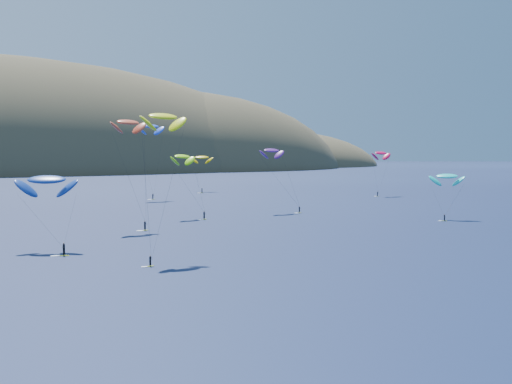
{
  "coord_description": "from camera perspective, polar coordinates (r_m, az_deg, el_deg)",
  "views": [
    {
      "loc": [
        -70.37,
        -44.74,
        17.7
      ],
      "look_at": [
        0.27,
        80.0,
        9.0
      ],
      "focal_mm": 50.0,
      "sensor_mm": 36.0,
      "label": 1
    }
  ],
  "objects": [
    {
      "name": "kitesurfer_9",
      "position": [
        161.09,
        -10.21,
        5.5
      ],
      "size": [
        9.21,
        9.74,
        25.99
      ],
      "rotation": [
        0.0,
        0.0,
        0.24
      ],
      "color": "#B1C415",
      "rests_on": "ground"
    },
    {
      "name": "kitesurfer_4",
      "position": [
        254.2,
        -8.45,
        5.23
      ],
      "size": [
        10.92,
        6.49,
        28.57
      ],
      "rotation": [
        0.0,
        0.0,
        0.17
      ],
      "color": "#B1C415",
      "rests_on": "ground"
    },
    {
      "name": "kitesurfer_8",
      "position": [
        274.05,
        9.96,
        3.09
      ],
      "size": [
        9.38,
        6.1,
        18.55
      ],
      "rotation": [
        0.0,
        0.0,
        0.1
      ],
      "color": "#B1C415",
      "rests_on": "ground"
    },
    {
      "name": "kitesurfer_2",
      "position": [
        118.76,
        -7.45,
        6.0
      ],
      "size": [
        11.08,
        12.32,
        25.31
      ],
      "rotation": [
        0.0,
        0.0,
        0.16
      ],
      "color": "#B1C415",
      "rests_on": "ground"
    },
    {
      "name": "kitesurfer_6",
      "position": [
        200.64,
        1.26,
        3.33
      ],
      "size": [
        9.06,
        10.55,
        19.45
      ],
      "rotation": [
        0.0,
        0.0,
        0.13
      ],
      "color": "#B1C415",
      "rests_on": "ground"
    },
    {
      "name": "kitesurfer_3",
      "position": [
        184.86,
        -5.91,
        2.83
      ],
      "size": [
        8.45,
        11.74,
        17.88
      ],
      "rotation": [
        0.0,
        0.0,
        0.35
      ],
      "color": "#B1C415",
      "rests_on": "ground"
    },
    {
      "name": "island",
      "position": [
        617.6,
        -19.25,
        0.64
      ],
      "size": [
        730.0,
        300.0,
        210.0
      ],
      "color": "#3D3526",
      "rests_on": "ground"
    },
    {
      "name": "kitesurfer_11",
      "position": [
        298.68,
        -4.36,
        2.78
      ],
      "size": [
        11.26,
        16.22,
        16.67
      ],
      "rotation": [
        0.0,
        0.0,
        -0.45
      ],
      "color": "#B1C415",
      "rests_on": "ground"
    },
    {
      "name": "kitesurfer_5",
      "position": [
        186.79,
        15.03,
        1.23
      ],
      "size": [
        9.85,
        9.53,
        13.12
      ],
      "rotation": [
        0.0,
        0.0,
        -0.84
      ],
      "color": "#B1C415",
      "rests_on": "ground"
    },
    {
      "name": "kitesurfer_10",
      "position": [
        130.76,
        -16.4,
        0.96
      ],
      "size": [
        11.34,
        14.65,
        15.17
      ],
      "rotation": [
        0.0,
        0.0,
        -0.41
      ],
      "color": "#B1C415",
      "rests_on": "ground"
    }
  ]
}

